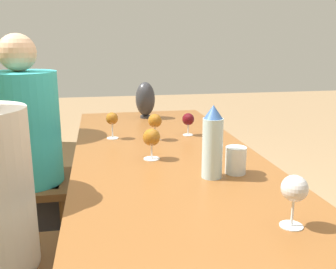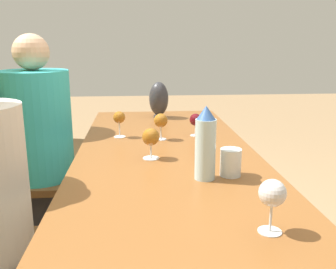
{
  "view_description": "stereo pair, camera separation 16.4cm",
  "coord_description": "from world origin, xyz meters",
  "px_view_note": "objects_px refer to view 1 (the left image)",
  "views": [
    {
      "loc": [
        -1.53,
        0.29,
        1.23
      ],
      "look_at": [
        0.03,
        0.0,
        0.83
      ],
      "focal_mm": 40.0,
      "sensor_mm": 36.0,
      "label": 1
    },
    {
      "loc": [
        -1.55,
        0.13,
        1.23
      ],
      "look_at": [
        0.03,
        0.0,
        0.83
      ],
      "focal_mm": 40.0,
      "sensor_mm": 36.0,
      "label": 2
    }
  ],
  "objects_px": {
    "water_tumbler": "(236,160)",
    "wine_glass_2": "(188,120)",
    "wine_glass_3": "(294,190)",
    "vase": "(145,99)",
    "person_far": "(29,146)",
    "wine_glass_0": "(112,119)",
    "wine_glass_1": "(152,138)",
    "wine_glass_4": "(155,121)",
    "water_bottle": "(212,143)",
    "chair_far": "(14,172)"
  },
  "relations": [
    {
      "from": "water_tumbler",
      "to": "wine_glass_2",
      "type": "bearing_deg",
      "value": 3.61
    },
    {
      "from": "wine_glass_2",
      "to": "wine_glass_3",
      "type": "distance_m",
      "value": 1.05
    },
    {
      "from": "vase",
      "to": "person_far",
      "type": "height_order",
      "value": "person_far"
    },
    {
      "from": "vase",
      "to": "wine_glass_2",
      "type": "distance_m",
      "value": 0.54
    },
    {
      "from": "wine_glass_0",
      "to": "wine_glass_2",
      "type": "bearing_deg",
      "value": -90.64
    },
    {
      "from": "wine_glass_2",
      "to": "wine_glass_3",
      "type": "bearing_deg",
      "value": -177.84
    },
    {
      "from": "wine_glass_1",
      "to": "wine_glass_4",
      "type": "xyz_separation_m",
      "value": [
        0.32,
        -0.06,
        0.0
      ]
    },
    {
      "from": "wine_glass_4",
      "to": "wine_glass_1",
      "type": "bearing_deg",
      "value": 168.69
    },
    {
      "from": "water_bottle",
      "to": "person_far",
      "type": "distance_m",
      "value": 1.14
    },
    {
      "from": "wine_glass_2",
      "to": "wine_glass_4",
      "type": "relative_size",
      "value": 0.88
    },
    {
      "from": "water_bottle",
      "to": "wine_glass_3",
      "type": "distance_m",
      "value": 0.42
    },
    {
      "from": "wine_glass_2",
      "to": "chair_far",
      "type": "bearing_deg",
      "value": 80.48
    },
    {
      "from": "wine_glass_4",
      "to": "wine_glass_3",
      "type": "bearing_deg",
      "value": -166.9
    },
    {
      "from": "water_tumbler",
      "to": "wine_glass_1",
      "type": "xyz_separation_m",
      "value": [
        0.24,
        0.29,
        0.04
      ]
    },
    {
      "from": "water_bottle",
      "to": "wine_glass_3",
      "type": "height_order",
      "value": "water_bottle"
    },
    {
      "from": "vase",
      "to": "wine_glass_2",
      "type": "xyz_separation_m",
      "value": [
        -0.51,
        -0.17,
        -0.04
      ]
    },
    {
      "from": "water_bottle",
      "to": "wine_glass_1",
      "type": "relative_size",
      "value": 2.03
    },
    {
      "from": "wine_glass_4",
      "to": "chair_far",
      "type": "bearing_deg",
      "value": 73.6
    },
    {
      "from": "vase",
      "to": "wine_glass_4",
      "type": "bearing_deg",
      "value": 177.71
    },
    {
      "from": "wine_glass_4",
      "to": "person_far",
      "type": "height_order",
      "value": "person_far"
    },
    {
      "from": "water_bottle",
      "to": "wine_glass_1",
      "type": "xyz_separation_m",
      "value": [
        0.26,
        0.19,
        -0.04
      ]
    },
    {
      "from": "wine_glass_3",
      "to": "wine_glass_1",
      "type": "bearing_deg",
      "value": 23.61
    },
    {
      "from": "wine_glass_0",
      "to": "wine_glass_2",
      "type": "relative_size",
      "value": 1.15
    },
    {
      "from": "wine_glass_2",
      "to": "wine_glass_3",
      "type": "height_order",
      "value": "wine_glass_3"
    },
    {
      "from": "water_tumbler",
      "to": "wine_glass_0",
      "type": "height_order",
      "value": "wine_glass_0"
    },
    {
      "from": "vase",
      "to": "wine_glass_3",
      "type": "xyz_separation_m",
      "value": [
        -1.56,
        -0.21,
        -0.02
      ]
    },
    {
      "from": "water_tumbler",
      "to": "wine_glass_4",
      "type": "distance_m",
      "value": 0.6
    },
    {
      "from": "vase",
      "to": "chair_far",
      "type": "xyz_separation_m",
      "value": [
        -0.35,
        0.78,
        -0.33
      ]
    },
    {
      "from": "water_tumbler",
      "to": "wine_glass_3",
      "type": "height_order",
      "value": "wine_glass_3"
    },
    {
      "from": "wine_glass_3",
      "to": "water_tumbler",
      "type": "bearing_deg",
      "value": 0.09
    },
    {
      "from": "person_far",
      "to": "wine_glass_3",
      "type": "bearing_deg",
      "value": -143.55
    },
    {
      "from": "wine_glass_4",
      "to": "wine_glass_0",
      "type": "bearing_deg",
      "value": 72.35
    },
    {
      "from": "wine_glass_3",
      "to": "chair_far",
      "type": "bearing_deg",
      "value": 39.17
    },
    {
      "from": "vase",
      "to": "wine_glass_1",
      "type": "distance_m",
      "value": 0.9
    },
    {
      "from": "water_tumbler",
      "to": "chair_far",
      "type": "height_order",
      "value": "chair_far"
    },
    {
      "from": "wine_glass_4",
      "to": "chair_far",
      "type": "height_order",
      "value": "chair_far"
    },
    {
      "from": "water_tumbler",
      "to": "wine_glass_1",
      "type": "height_order",
      "value": "wine_glass_1"
    },
    {
      "from": "wine_glass_4",
      "to": "vase",
      "type": "bearing_deg",
      "value": -2.29
    },
    {
      "from": "wine_glass_0",
      "to": "person_far",
      "type": "distance_m",
      "value": 0.5
    },
    {
      "from": "vase",
      "to": "wine_glass_3",
      "type": "relative_size",
      "value": 1.59
    },
    {
      "from": "wine_glass_2",
      "to": "wine_glass_4",
      "type": "xyz_separation_m",
      "value": [
        -0.06,
        0.19,
        0.01
      ]
    },
    {
      "from": "vase",
      "to": "wine_glass_2",
      "type": "relative_size",
      "value": 1.96
    },
    {
      "from": "wine_glass_3",
      "to": "person_far",
      "type": "relative_size",
      "value": 0.12
    },
    {
      "from": "water_bottle",
      "to": "vase",
      "type": "relative_size",
      "value": 1.16
    },
    {
      "from": "wine_glass_3",
      "to": "wine_glass_4",
      "type": "bearing_deg",
      "value": 13.1
    },
    {
      "from": "wine_glass_1",
      "to": "wine_glass_3",
      "type": "relative_size",
      "value": 0.91
    },
    {
      "from": "wine_glass_3",
      "to": "person_far",
      "type": "distance_m",
      "value": 1.52
    },
    {
      "from": "wine_glass_0",
      "to": "chair_far",
      "type": "bearing_deg",
      "value": 74.1
    },
    {
      "from": "wine_glass_0",
      "to": "chair_far",
      "type": "height_order",
      "value": "chair_far"
    },
    {
      "from": "water_bottle",
      "to": "water_tumbler",
      "type": "distance_m",
      "value": 0.13
    }
  ]
}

